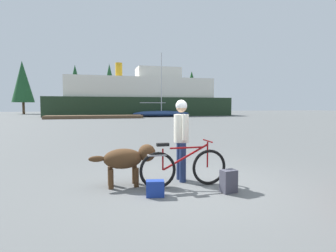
# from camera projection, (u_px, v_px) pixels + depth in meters

# --- Properties ---
(ground_plane) EXTENTS (160.00, 160.00, 0.00)m
(ground_plane) POSITION_uv_depth(u_px,v_px,m) (195.00, 186.00, 5.43)
(ground_plane) COLOR #595B5B
(bicycle) EXTENTS (1.80, 0.44, 0.92)m
(bicycle) POSITION_uv_depth(u_px,v_px,m) (183.00, 167.00, 5.34)
(bicycle) COLOR black
(bicycle) RESTS_ON ground_plane
(person_cyclist) EXTENTS (0.32, 0.53, 1.74)m
(person_cyclist) POSITION_uv_depth(u_px,v_px,m) (181.00, 132.00, 5.73)
(person_cyclist) COLOR navy
(person_cyclist) RESTS_ON ground_plane
(dog) EXTENTS (1.33, 0.47, 0.83)m
(dog) POSITION_uv_depth(u_px,v_px,m) (128.00, 159.00, 5.39)
(dog) COLOR #472D19
(dog) RESTS_ON ground_plane
(backpack) EXTENTS (0.31, 0.24, 0.42)m
(backpack) POSITION_uv_depth(u_px,v_px,m) (229.00, 181.00, 5.00)
(backpack) COLOR #3F3F4C
(backpack) RESTS_ON ground_plane
(handbag_pannier) EXTENTS (0.35, 0.23, 0.29)m
(handbag_pannier) POSITION_uv_depth(u_px,v_px,m) (155.00, 188.00, 4.78)
(handbag_pannier) COLOR navy
(handbag_pannier) RESTS_ON ground_plane
(dock_pier) EXTENTS (12.25, 2.86, 0.40)m
(dock_pier) POSITION_uv_depth(u_px,v_px,m) (95.00, 117.00, 35.07)
(dock_pier) COLOR brown
(dock_pier) RESTS_ON ground_plane
(ferry_boat) EXTENTS (29.53, 7.55, 8.59)m
(ferry_boat) POSITION_uv_depth(u_px,v_px,m) (141.00, 98.00, 44.94)
(ferry_boat) COLOR #1E331E
(ferry_boat) RESTS_ON ground_plane
(sailboat_moored) EXTENTS (8.80, 2.46, 9.54)m
(sailboat_moored) POSITION_uv_depth(u_px,v_px,m) (161.00, 113.00, 40.90)
(sailboat_moored) COLOR navy
(sailboat_moored) RESTS_ON ground_plane
(pine_tree_far_left) EXTENTS (4.25, 4.25, 10.66)m
(pine_tree_far_left) POSITION_uv_depth(u_px,v_px,m) (23.00, 82.00, 54.05)
(pine_tree_far_left) COLOR #4C331E
(pine_tree_far_left) RESTS_ON ground_plane
(pine_tree_center) EXTENTS (3.67, 3.67, 10.90)m
(pine_tree_center) POSITION_uv_depth(u_px,v_px,m) (110.00, 83.00, 59.39)
(pine_tree_center) COLOR #4C331E
(pine_tree_center) RESTS_ON ground_plane
(pine_tree_far_right) EXTENTS (3.75, 3.75, 9.82)m
(pine_tree_far_right) POSITION_uv_depth(u_px,v_px,m) (192.00, 85.00, 63.89)
(pine_tree_far_right) COLOR #4C331E
(pine_tree_far_right) RESTS_ON ground_plane
(pine_tree_mid_back) EXTENTS (3.92, 3.92, 10.60)m
(pine_tree_mid_back) POSITION_uv_depth(u_px,v_px,m) (75.00, 84.00, 58.85)
(pine_tree_mid_back) COLOR #4C331E
(pine_tree_mid_back) RESTS_ON ground_plane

